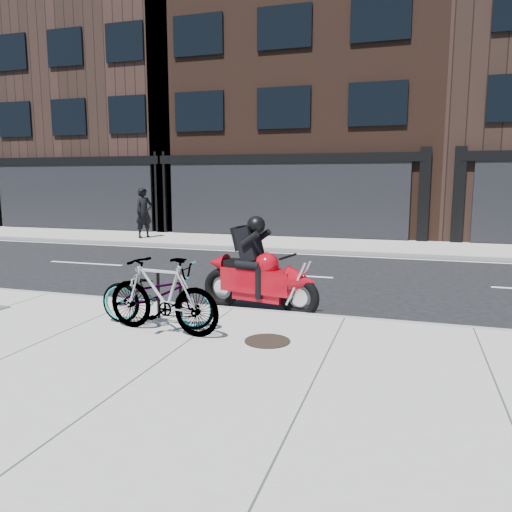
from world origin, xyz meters
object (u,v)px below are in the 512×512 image
(pedestrian, at_px, (144,213))
(manhole_cover, at_px, (267,341))
(bike_rack, at_px, (169,291))
(bicycle_front, at_px, (157,294))
(motorcycle, at_px, (264,274))
(bicycle_rear, at_px, (162,295))

(pedestrian, bearing_deg, manhole_cover, -115.24)
(bike_rack, relative_size, pedestrian, 0.41)
(bike_rack, relative_size, bicycle_front, 0.42)
(bike_rack, bearing_deg, motorcycle, 46.51)
(bike_rack, relative_size, bicycle_rear, 0.42)
(bike_rack, xyz_separation_m, pedestrian, (-6.30, 10.19, 0.51))
(bicycle_rear, xyz_separation_m, pedestrian, (-6.54, 10.87, 0.41))
(bicycle_front, xyz_separation_m, manhole_cover, (1.89, -0.24, -0.50))
(motorcycle, xyz_separation_m, manhole_cover, (0.63, -1.95, -0.59))
(pedestrian, bearing_deg, bicycle_rear, -121.27)
(bicycle_front, bearing_deg, bicycle_rear, -139.89)
(bike_rack, height_order, bicycle_front, bicycle_front)
(bicycle_front, relative_size, bicycle_rear, 1.00)
(bicycle_front, distance_m, motorcycle, 2.12)
(bike_rack, height_order, motorcycle, motorcycle)
(manhole_cover, bearing_deg, pedestrian, 127.06)
(motorcycle, distance_m, manhole_cover, 2.13)
(pedestrian, relative_size, manhole_cover, 3.00)
(pedestrian, distance_m, manhole_cover, 13.61)
(motorcycle, bearing_deg, bicycle_front, -114.66)
(bike_rack, distance_m, pedestrian, 11.99)
(bicycle_rear, xyz_separation_m, manhole_cover, (1.64, 0.04, -0.57))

